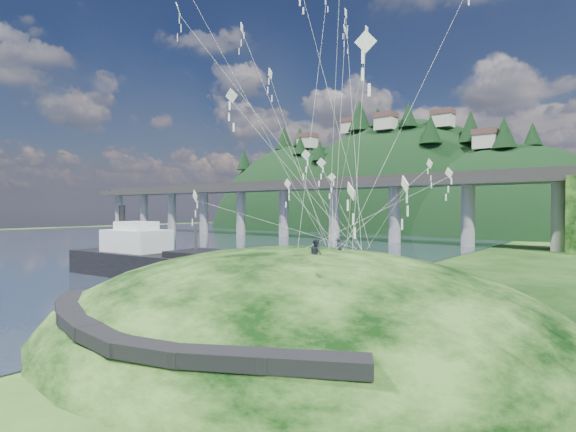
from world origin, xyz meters
The scene contains 10 objects.
ground centered at (0.00, 0.00, 0.00)m, with size 320.00×320.00×0.00m, color black.
water centered at (-72.00, 30.00, 0.01)m, with size 240.00×240.00×0.00m, color #2E3D56.
grass_hill centered at (8.00, 2.00, -1.50)m, with size 36.00×32.00×13.00m.
footpath centered at (7.46, -9.74, 2.08)m, with size 22.29×5.84×0.83m.
bridge centered at (-26.46, 70.07, 9.70)m, with size 160.00×11.00×15.00m.
far_ridge centered at (-43.58, 122.17, -7.44)m, with size 153.00×70.00×94.50m.
work_barge centered at (-16.63, 8.14, 1.99)m, with size 23.17×8.02×7.96m.
wooden_dock centered at (-2.53, 4.13, 0.40)m, with size 12.53×6.87×0.91m.
kite_flyers centered at (10.47, 1.10, 5.78)m, with size 1.10×3.67×1.78m.
kite_swarm centered at (8.13, 3.21, 15.92)m, with size 17.08×17.73×19.51m.
Camera 1 is at (25.48, -21.45, 7.61)m, focal length 28.00 mm.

